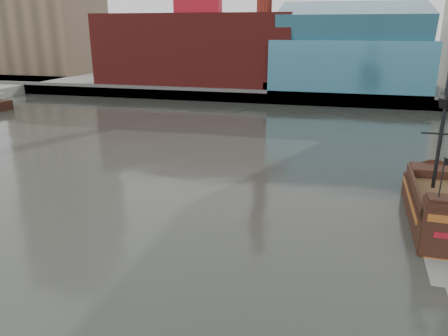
# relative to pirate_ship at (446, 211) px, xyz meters

# --- Properties ---
(ground) EXTENTS (400.00, 400.00, 0.00)m
(ground) POSITION_rel_pirate_ship_xyz_m (-16.91, -11.39, -1.07)
(ground) COLOR #2D302A
(ground) RESTS_ON ground
(promenade_far) EXTENTS (220.00, 60.00, 2.00)m
(promenade_far) POSITION_rel_pirate_ship_xyz_m (-16.91, 80.61, -0.07)
(promenade_far) COLOR slate
(promenade_far) RESTS_ON ground
(seawall) EXTENTS (220.00, 1.00, 2.60)m
(seawall) POSITION_rel_pirate_ship_xyz_m (-16.91, 51.11, 0.23)
(seawall) COLOR #4C4C49
(seawall) RESTS_ON ground
(pirate_ship) EXTENTS (5.50, 15.96, 11.82)m
(pirate_ship) POSITION_rel_pirate_ship_xyz_m (0.00, 0.00, 0.00)
(pirate_ship) COLOR black
(pirate_ship) RESTS_ON ground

